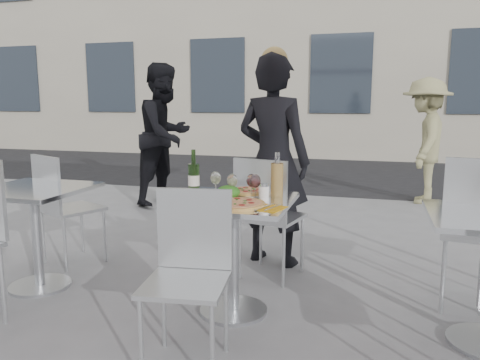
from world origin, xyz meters
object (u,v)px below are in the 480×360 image
(woman_diner, at_px, (273,161))
(chair_far, at_px, (266,208))
(main_table, at_px, (233,232))
(pedestrian_b, at_px, (425,141))
(chair_near, at_px, (190,262))
(pizza_far, at_px, (248,192))
(side_chair_lfar, at_px, (61,201))
(wineglass_white_a, at_px, (216,179))
(napkin_right, at_px, (268,208))
(salad_plate, at_px, (228,193))
(sugar_shaker, at_px, (264,192))
(side_table_left, at_px, (35,216))
(pedestrian_a, at_px, (165,135))
(wineglass_red_a, at_px, (252,181))
(wineglass_red_b, at_px, (255,182))
(pizza_near, at_px, (236,204))
(wine_bottle, at_px, (194,177))
(napkin_left, at_px, (184,203))
(wineglass_white_b, at_px, (232,181))
(carafe, at_px, (277,179))

(woman_diner, bearing_deg, chair_far, 109.75)
(main_table, bearing_deg, pedestrian_b, 69.63)
(chair_near, relative_size, pizza_far, 2.97)
(chair_near, height_order, woman_diner, woman_diner)
(side_chair_lfar, height_order, wineglass_white_a, side_chair_lfar)
(pedestrian_b, distance_m, pizza_far, 4.05)
(woman_diner, distance_m, napkin_right, 1.24)
(napkin_right, bearing_deg, chair_far, 120.23)
(main_table, height_order, salad_plate, salad_plate)
(sugar_shaker, height_order, napkin_right, sugar_shaker)
(side_table_left, xyz_separation_m, pedestrian_a, (-0.34, 2.94, 0.39))
(pizza_far, xyz_separation_m, wineglass_red_a, (0.06, -0.12, 0.09))
(wineglass_red_b, distance_m, napkin_right, 0.28)
(pizza_near, bearing_deg, wine_bottle, 144.23)
(side_chair_lfar, xyz_separation_m, pedestrian_a, (-0.21, 2.47, 0.38))
(pedestrian_b, height_order, napkin_right, pedestrian_b)
(chair_far, bearing_deg, wineglass_red_b, 108.45)
(main_table, distance_m, side_chair_lfar, 1.70)
(wineglass_white_a, distance_m, wineglass_red_a, 0.25)
(wineglass_red_b, bearing_deg, pizza_near, -106.87)
(pizza_far, bearing_deg, chair_far, 86.59)
(wineglass_white_a, distance_m, napkin_left, 0.34)
(chair_far, xyz_separation_m, pizza_near, (-0.01, -0.78, 0.20))
(pedestrian_a, relative_size, napkin_right, 8.28)
(pizza_near, distance_m, wineglass_white_b, 0.23)
(chair_near, bearing_deg, pedestrian_a, 109.51)
(chair_far, relative_size, pedestrian_a, 0.51)
(wineglass_white_a, bearing_deg, pizza_near, -50.17)
(wine_bottle, bearing_deg, chair_near, -70.28)
(wineglass_white_a, relative_size, wineglass_red_b, 1.00)
(woman_diner, relative_size, wine_bottle, 5.91)
(carafe, relative_size, wineglass_red_a, 1.84)
(chair_far, xyz_separation_m, woman_diner, (-0.04, 0.41, 0.31))
(woman_diner, bearing_deg, sugar_shaker, 113.27)
(wineglass_red_a, relative_size, napkin_left, 0.67)
(pedestrian_a, bearing_deg, napkin_left, -137.03)
(wine_bottle, distance_m, wineglass_red_b, 0.44)
(napkin_right, bearing_deg, chair_near, -111.34)
(salad_plate, bearing_deg, side_chair_lfar, 164.01)
(wineglass_white_b, bearing_deg, napkin_left, -134.19)
(side_chair_lfar, bearing_deg, napkin_right, -173.81)
(chair_near, relative_size, napkin_right, 4.01)
(pizza_near, xyz_separation_m, wineglass_white_a, (-0.22, 0.26, 0.10))
(side_table_left, height_order, wineglass_white_b, wineglass_white_b)
(pizza_far, distance_m, wineglass_red_b, 0.18)
(main_table, relative_size, sugar_shaker, 7.01)
(pizza_near, bearing_deg, napkin_left, -171.47)
(pizza_far, bearing_deg, wineglass_red_a, -64.65)
(sugar_shaker, bearing_deg, wineglass_white_a, 167.57)
(pedestrian_b, height_order, carafe, pedestrian_b)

